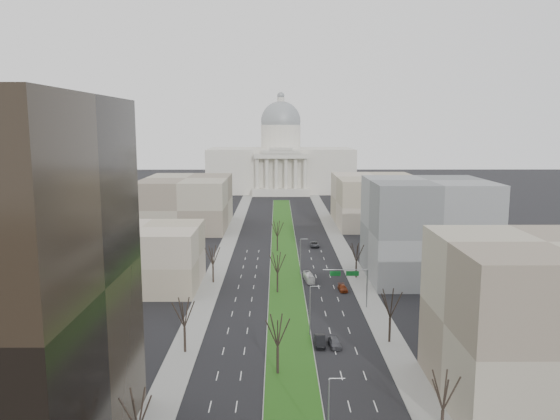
{
  "coord_description": "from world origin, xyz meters",
  "views": [
    {
      "loc": [
        -2.06,
        -36.91,
        36.96
      ],
      "look_at": [
        -1.3,
        106.39,
        14.56
      ],
      "focal_mm": 35.0,
      "sensor_mm": 36.0,
      "label": 1
    }
  ],
  "objects_px": {
    "car_grey_near": "(335,342)",
    "box_van": "(309,277)",
    "car_grey_far": "(315,244)",
    "car_black": "(320,341)",
    "car_red": "(343,288)"
  },
  "relations": [
    {
      "from": "car_black",
      "to": "car_red",
      "type": "distance_m",
      "value": 31.57
    },
    {
      "from": "car_grey_near",
      "to": "car_black",
      "type": "xyz_separation_m",
      "value": [
        -2.4,
        0.52,
        0.05
      ]
    },
    {
      "from": "car_black",
      "to": "car_grey_far",
      "type": "xyz_separation_m",
      "value": [
        4.23,
        75.72,
        -0.02
      ]
    },
    {
      "from": "car_black",
      "to": "box_van",
      "type": "bearing_deg",
      "value": 90.7
    },
    {
      "from": "car_grey_far",
      "to": "box_van",
      "type": "xyz_separation_m",
      "value": [
        -3.93,
        -37.49,
        0.2
      ]
    },
    {
      "from": "car_grey_near",
      "to": "car_grey_far",
      "type": "bearing_deg",
      "value": 83.24
    },
    {
      "from": "car_grey_near",
      "to": "car_black",
      "type": "relative_size",
      "value": 0.91
    },
    {
      "from": "car_red",
      "to": "car_grey_far",
      "type": "height_order",
      "value": "car_grey_far"
    },
    {
      "from": "box_van",
      "to": "car_grey_far",
      "type": "bearing_deg",
      "value": 77.01
    },
    {
      "from": "car_black",
      "to": "car_red",
      "type": "height_order",
      "value": "car_black"
    },
    {
      "from": "car_grey_near",
      "to": "box_van",
      "type": "distance_m",
      "value": 38.8
    },
    {
      "from": "car_red",
      "to": "car_grey_far",
      "type": "relative_size",
      "value": 0.79
    },
    {
      "from": "car_red",
      "to": "box_van",
      "type": "height_order",
      "value": "box_van"
    },
    {
      "from": "car_black",
      "to": "box_van",
      "type": "relative_size",
      "value": 0.69
    },
    {
      "from": "car_grey_near",
      "to": "box_van",
      "type": "xyz_separation_m",
      "value": [
        -2.1,
        38.74,
        0.22
      ]
    }
  ]
}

